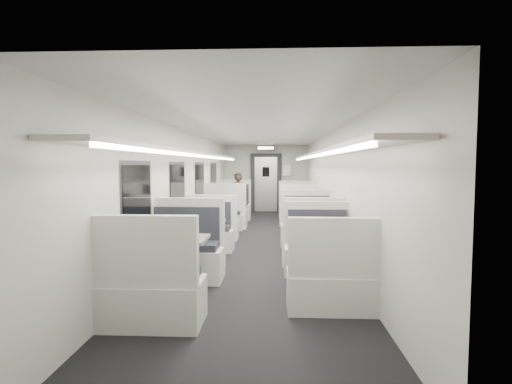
# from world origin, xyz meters

# --- Properties ---
(room) EXTENTS (3.24, 12.24, 2.64)m
(room) POSITION_xyz_m (0.00, 0.00, 1.20)
(room) COLOR black
(room) RESTS_ON ground
(booth_left_a) EXTENTS (1.13, 2.29, 1.23)m
(booth_left_a) POSITION_xyz_m (-1.00, 3.12, 0.41)
(booth_left_a) COLOR beige
(booth_left_a) RESTS_ON room
(booth_left_b) EXTENTS (0.97, 1.96, 1.05)m
(booth_left_b) POSITION_xyz_m (-1.00, 1.32, 0.35)
(booth_left_b) COLOR beige
(booth_left_b) RESTS_ON room
(booth_left_c) EXTENTS (1.00, 2.03, 1.09)m
(booth_left_c) POSITION_xyz_m (-1.00, -1.33, 0.36)
(booth_left_c) COLOR beige
(booth_left_c) RESTS_ON room
(booth_left_d) EXTENTS (1.12, 2.26, 1.21)m
(booth_left_d) POSITION_xyz_m (-1.00, -3.42, 0.40)
(booth_left_d) COLOR beige
(booth_left_d) RESTS_ON room
(booth_right_a) EXTENTS (1.09, 2.20, 1.18)m
(booth_right_a) POSITION_xyz_m (1.00, 3.67, 0.39)
(booth_right_a) COLOR beige
(booth_right_a) RESTS_ON room
(booth_right_b) EXTENTS (0.98, 1.98, 1.06)m
(booth_right_b) POSITION_xyz_m (1.00, 1.16, 0.35)
(booth_right_b) COLOR beige
(booth_right_b) RESTS_ON room
(booth_right_c) EXTENTS (1.08, 2.20, 1.17)m
(booth_right_c) POSITION_xyz_m (1.00, -0.78, 0.39)
(booth_right_c) COLOR beige
(booth_right_c) RESTS_ON room
(booth_right_d) EXTENTS (1.04, 2.11, 1.13)m
(booth_right_d) POSITION_xyz_m (1.00, -2.95, 0.38)
(booth_right_d) COLOR beige
(booth_right_d) RESTS_ON room
(passenger) EXTENTS (0.62, 0.48, 1.50)m
(passenger) POSITION_xyz_m (-0.75, 3.23, 0.75)
(passenger) COLOR black
(passenger) RESTS_ON room
(window_a) EXTENTS (0.02, 1.18, 0.84)m
(window_a) POSITION_xyz_m (-1.49, 3.40, 1.35)
(window_a) COLOR black
(window_a) RESTS_ON room
(window_b) EXTENTS (0.02, 1.18, 0.84)m
(window_b) POSITION_xyz_m (-1.49, 1.20, 1.35)
(window_b) COLOR black
(window_b) RESTS_ON room
(window_c) EXTENTS (0.02, 1.18, 0.84)m
(window_c) POSITION_xyz_m (-1.49, -1.00, 1.35)
(window_c) COLOR black
(window_c) RESTS_ON room
(window_d) EXTENTS (0.02, 1.18, 0.84)m
(window_d) POSITION_xyz_m (-1.49, -3.20, 1.35)
(window_d) COLOR black
(window_d) RESTS_ON room
(luggage_rack_left) EXTENTS (0.46, 10.40, 0.09)m
(luggage_rack_left) POSITION_xyz_m (-1.24, -0.30, 1.92)
(luggage_rack_left) COLOR beige
(luggage_rack_left) RESTS_ON room
(luggage_rack_right) EXTENTS (0.46, 10.40, 0.09)m
(luggage_rack_right) POSITION_xyz_m (1.24, -0.30, 1.92)
(luggage_rack_right) COLOR beige
(luggage_rack_right) RESTS_ON room
(vestibule_door) EXTENTS (1.10, 0.13, 2.10)m
(vestibule_door) POSITION_xyz_m (0.00, 5.93, 1.04)
(vestibule_door) COLOR black
(vestibule_door) RESTS_ON room
(exit_sign) EXTENTS (0.62, 0.12, 0.16)m
(exit_sign) POSITION_xyz_m (0.00, 5.44, 2.28)
(exit_sign) COLOR black
(exit_sign) RESTS_ON room
(wall_notice) EXTENTS (0.32, 0.02, 0.40)m
(wall_notice) POSITION_xyz_m (0.75, 5.92, 1.50)
(wall_notice) COLOR white
(wall_notice) RESTS_ON room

